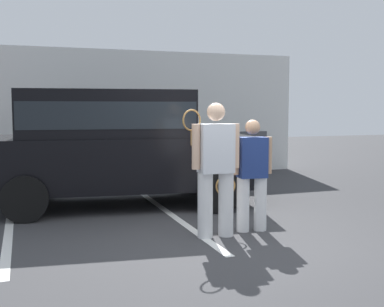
{
  "coord_description": "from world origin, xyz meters",
  "views": [
    {
      "loc": [
        -2.55,
        -5.81,
        1.75
      ],
      "look_at": [
        -0.11,
        1.2,
        1.05
      ],
      "focal_mm": 45.45,
      "sensor_mm": 36.0,
      "label": 1
    }
  ],
  "objects_px": {
    "parked_suv": "(115,142)",
    "potted_plant_by_porch": "(215,160)",
    "tennis_player_woman": "(252,174)",
    "tennis_player_man": "(215,168)"
  },
  "relations": [
    {
      "from": "parked_suv",
      "to": "tennis_player_man",
      "type": "distance_m",
      "value": 2.7
    },
    {
      "from": "parked_suv",
      "to": "tennis_player_woman",
      "type": "bearing_deg",
      "value": -51.51
    },
    {
      "from": "potted_plant_by_porch",
      "to": "parked_suv",
      "type": "bearing_deg",
      "value": -137.05
    },
    {
      "from": "tennis_player_man",
      "to": "potted_plant_by_porch",
      "type": "distance_m",
      "value": 5.85
    },
    {
      "from": "parked_suv",
      "to": "potted_plant_by_porch",
      "type": "height_order",
      "value": "parked_suv"
    },
    {
      "from": "parked_suv",
      "to": "tennis_player_woman",
      "type": "relative_size",
      "value": 3.02
    },
    {
      "from": "parked_suv",
      "to": "potted_plant_by_porch",
      "type": "xyz_separation_m",
      "value": [
        3.07,
        2.86,
        -0.71
      ]
    },
    {
      "from": "tennis_player_woman",
      "to": "potted_plant_by_porch",
      "type": "xyz_separation_m",
      "value": [
        1.57,
        5.27,
        -0.39
      ]
    },
    {
      "from": "tennis_player_man",
      "to": "tennis_player_woman",
      "type": "relative_size",
      "value": 1.15
    },
    {
      "from": "tennis_player_man",
      "to": "potted_plant_by_porch",
      "type": "height_order",
      "value": "tennis_player_man"
    }
  ]
}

